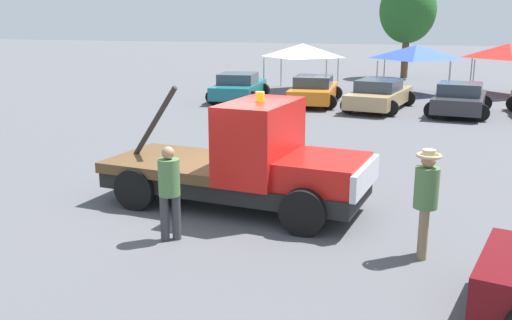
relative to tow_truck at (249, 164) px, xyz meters
The scene contains 12 objects.
ground_plane 1.02m from the tow_truck, behind, with size 160.00×160.00×0.00m, color #545459.
tow_truck is the anchor object (origin of this frame).
person_near_truck 3.91m from the tow_truck, 22.63° to the right, with size 0.41×0.41×1.86m.
person_at_hood 2.27m from the tow_truck, 109.56° to the right, with size 0.39×0.39×1.74m.
parked_car_teal 16.36m from the tow_truck, 110.70° to the left, with size 2.89×4.87×1.34m.
parked_car_orange 15.33m from the tow_truck, 97.60° to the left, with size 2.76×4.85×1.34m.
parked_car_tan 14.54m from the tow_truck, 85.75° to the left, with size 2.93×5.08×1.34m.
parked_car_charcoal 14.84m from the tow_truck, 72.76° to the left, with size 2.75×4.39×1.34m.
canopy_tent_white 20.41m from the tow_truck, 100.66° to the left, with size 3.45×3.45×2.58m.
canopy_tent_blue 20.57m from the tow_truck, 83.81° to the left, with size 3.58×3.58×2.57m.
canopy_tent_red 22.60m from the tow_truck, 72.55° to the left, with size 3.39×3.39×2.67m.
tree_left 29.18m from the tow_truck, 87.82° to the left, with size 3.68×3.68×6.56m.
Camera 1 is at (4.11, -10.91, 3.91)m, focal length 40.00 mm.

